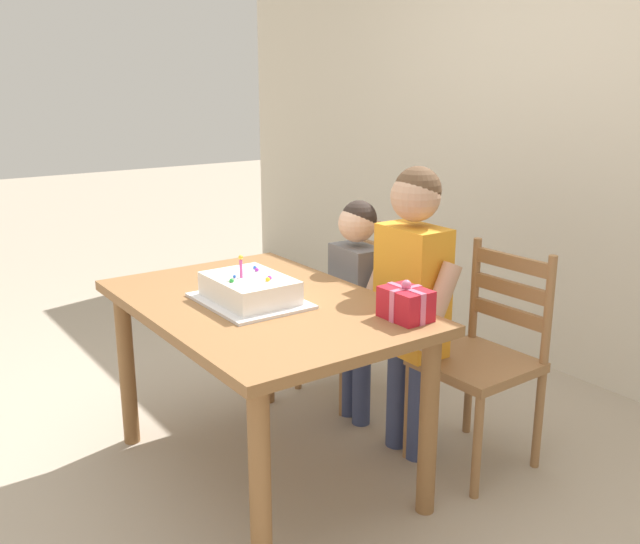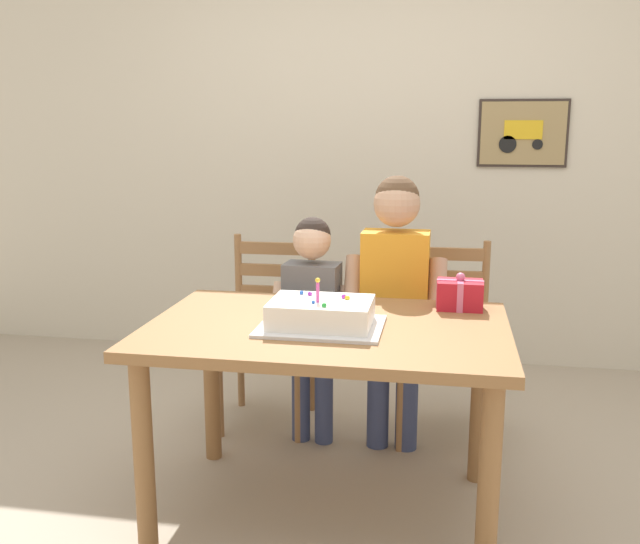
{
  "view_description": "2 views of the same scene",
  "coord_description": "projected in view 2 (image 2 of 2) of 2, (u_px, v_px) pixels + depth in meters",
  "views": [
    {
      "loc": [
        2.25,
        -1.31,
        1.59
      ],
      "look_at": [
        0.08,
        0.22,
        0.85
      ],
      "focal_mm": 39.44,
      "sensor_mm": 36.0,
      "label": 1
    },
    {
      "loc": [
        0.41,
        -2.43,
        1.47
      ],
      "look_at": [
        -0.04,
        0.09,
        0.93
      ],
      "focal_mm": 39.5,
      "sensor_mm": 36.0,
      "label": 2
    }
  ],
  "objects": [
    {
      "name": "gift_box_red_large",
      "position": [
        460.0,
        295.0,
        2.77
      ],
      "size": [
        0.18,
        0.14,
        0.15
      ],
      "color": "red",
      "rests_on": "dining_table"
    },
    {
      "name": "child_older",
      "position": [
        395.0,
        287.0,
        3.1
      ],
      "size": [
        0.45,
        0.26,
        1.25
      ],
      "color": "#38426B",
      "rests_on": "ground"
    },
    {
      "name": "ground_plane",
      "position": [
        327.0,
        511.0,
        2.72
      ],
      "size": [
        20.0,
        20.0,
        0.0
      ],
      "primitive_type": "plane",
      "color": "tan"
    },
    {
      "name": "child_younger",
      "position": [
        312.0,
        309.0,
        3.19
      ],
      "size": [
        0.39,
        0.23,
        1.06
      ],
      "color": "#38426B",
      "rests_on": "ground"
    },
    {
      "name": "birthday_cake",
      "position": [
        321.0,
        315.0,
        2.51
      ],
      "size": [
        0.44,
        0.34,
        0.19
      ],
      "color": "silver",
      "rests_on": "dining_table"
    },
    {
      "name": "chair_left",
      "position": [
        269.0,
        330.0,
        3.47
      ],
      "size": [
        0.43,
        0.43,
        0.92
      ],
      "color": "#996B42",
      "rests_on": "ground"
    },
    {
      "name": "back_wall",
      "position": [
        380.0,
        151.0,
        4.3
      ],
      "size": [
        6.4,
        0.11,
        2.6
      ],
      "color": "beige",
      "rests_on": "ground"
    },
    {
      "name": "dining_table",
      "position": [
        327.0,
        353.0,
        2.59
      ],
      "size": [
        1.31,
        0.87,
        0.75
      ],
      "color": "olive",
      "rests_on": "ground"
    },
    {
      "name": "chair_right",
      "position": [
        444.0,
        339.0,
        3.32
      ],
      "size": [
        0.43,
        0.43,
        0.92
      ],
      "color": "#996B42",
      "rests_on": "ground"
    }
  ]
}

